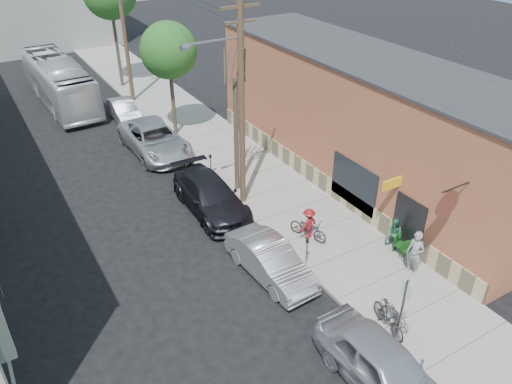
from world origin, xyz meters
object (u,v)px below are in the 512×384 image
sign_post (403,307)px  car_1 (270,260)px  tree_leafy_mid (169,51)px  car_3 (155,139)px  parking_meter_near (307,247)px  parked_bike_a (389,317)px  car_2 (210,196)px  parking_meter_far (211,161)px  patron_green (394,234)px  parked_bike_b (395,312)px  utility_pole_near (240,100)px  patron_grey (415,253)px  tree_bare (236,136)px  cyclist (309,224)px  patio_chair_a (401,245)px  car_0 (384,368)px  car_4 (124,111)px  patio_chair_b (410,252)px  bus (59,82)px

sign_post → car_1: sign_post is taller
sign_post → tree_leafy_mid: bearing=88.7°
car_1 → car_3: car_3 is taller
tree_leafy_mid → parking_meter_near: bearing=-92.1°
tree_leafy_mid → parked_bike_a: size_ratio=3.77×
tree_leafy_mid → car_2: (-2.00, -8.96, -4.56)m
parking_meter_far → patron_green: patron_green is taller
patron_green → parked_bike_b: size_ratio=0.93×
parking_meter_far → car_1: (-1.58, -8.41, -0.24)m
parking_meter_near → sign_post: bearing=-88.9°
utility_pole_near → car_1: utility_pole_near is taller
patron_grey → tree_bare: bearing=-175.4°
sign_post → cyclist: size_ratio=1.89×
patron_green → car_1: size_ratio=0.33×
parked_bike_a → parked_bike_b: parked_bike_a is taller
parking_meter_near → car_3: bearing=96.3°
patron_green → parked_bike_a: 4.78m
tree_leafy_mid → patio_chair_a: size_ratio=7.85×
utility_pole_near → car_0: bearing=-97.8°
sign_post → parked_bike_a: (0.20, 0.63, -1.13)m
parked_bike_b → car_3: size_ratio=0.26×
car_4 → patron_grey: bearing=-74.8°
parking_meter_far → tree_leafy_mid: bearing=84.8°
patron_green → parked_bike_a: size_ratio=0.81×
cyclist → car_3: size_ratio=0.24×
sign_post → parking_meter_near: (-0.10, 5.03, -0.85)m
parking_meter_near → cyclist: 1.81m
patron_grey → parked_bike_b: size_ratio=1.23×
tree_leafy_mid → patio_chair_a: tree_leafy_mid is taller
patron_green → parked_bike_a: (-3.44, -3.31, -0.19)m
sign_post → patron_green: bearing=47.2°
cyclist → parking_meter_near: bearing=41.2°
sign_post → car_2: bearing=98.1°
tree_bare → car_3: tree_bare is taller
car_2 → parked_bike_a: bearing=-78.5°
utility_pole_near → cyclist: (0.98, -4.17, -4.52)m
utility_pole_near → cyclist: 6.23m
car_0 → car_2: 11.80m
tree_bare → patio_chair_b: 9.73m
utility_pole_near → patio_chair_b: size_ratio=11.36×
parked_bike_a → car_4: car_4 is taller
patio_chair_a → parked_bike_a: parked_bike_a is taller
sign_post → car_1: bearing=107.5°
patron_green → car_1: (-5.32, 1.38, -0.15)m
utility_pole_near → patron_grey: (3.14, -8.25, -4.28)m
patio_chair_a → car_4: 20.93m
parked_bike_a → cyclist: bearing=93.2°
parked_bike_a → car_1: size_ratio=0.41×
cyclist → bus: bus is taller
parking_meter_near → car_4: 18.82m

